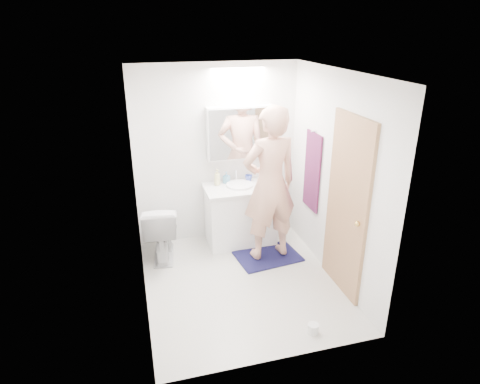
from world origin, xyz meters
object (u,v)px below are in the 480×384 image
object	(u,v)px
soap_bottle_b	(226,178)
toothbrush_cup	(249,178)
vanity_cabinet	(240,216)
medicine_cabinet	(240,133)
soap_bottle_a	(217,177)
person	(270,184)
toilet	(161,230)
toilet_paper_roll	(313,328)

from	to	relation	value
soap_bottle_b	toothbrush_cup	xyz separation A→B (m)	(0.31, -0.02, -0.03)
toothbrush_cup	vanity_cabinet	bearing A→B (deg)	-135.39
toothbrush_cup	soap_bottle_b	bearing A→B (deg)	176.27
medicine_cabinet	soap_bottle_a	bearing A→B (deg)	-169.66
vanity_cabinet	toothbrush_cup	bearing A→B (deg)	44.61
person	soap_bottle_a	distance (m)	0.84
toilet	soap_bottle_a	bearing A→B (deg)	-154.29
vanity_cabinet	toothbrush_cup	xyz separation A→B (m)	(0.16, 0.16, 0.48)
medicine_cabinet	soap_bottle_b	bearing A→B (deg)	-171.21
soap_bottle_a	soap_bottle_b	size ratio (longest dim) A/B	1.37
vanity_cabinet	toilet_paper_roll	world-z (taller)	vanity_cabinet
toilet_paper_roll	toilet	bearing A→B (deg)	124.60
toothbrush_cup	person	bearing A→B (deg)	-83.92
soap_bottle_a	soap_bottle_b	world-z (taller)	soap_bottle_a
soap_bottle_a	medicine_cabinet	bearing A→B (deg)	10.34
vanity_cabinet	toilet	bearing A→B (deg)	-173.93
soap_bottle_b	vanity_cabinet	bearing A→B (deg)	-51.30
soap_bottle_a	vanity_cabinet	bearing A→B (deg)	-28.26
vanity_cabinet	toilet	distance (m)	1.09
toilet_paper_roll	vanity_cabinet	bearing A→B (deg)	95.84
soap_bottle_a	toilet_paper_roll	size ratio (longest dim) A/B	2.00
medicine_cabinet	toothbrush_cup	distance (m)	0.64
person	soap_bottle_a	world-z (taller)	person
toilet	soap_bottle_b	size ratio (longest dim) A/B	4.75
person	toothbrush_cup	bearing A→B (deg)	-91.22
medicine_cabinet	soap_bottle_b	xyz separation A→B (m)	(-0.19, -0.03, -0.60)
vanity_cabinet	medicine_cabinet	world-z (taller)	medicine_cabinet
vanity_cabinet	medicine_cabinet	size ratio (longest dim) A/B	1.02
person	toilet_paper_roll	xyz separation A→B (m)	(-0.03, -1.47, -0.97)
vanity_cabinet	toilet	world-z (taller)	vanity_cabinet
person	medicine_cabinet	bearing A→B (deg)	-82.97
soap_bottle_b	medicine_cabinet	bearing A→B (deg)	8.79
soap_bottle_a	toothbrush_cup	distance (m)	0.45
toilet	soap_bottle_b	xyz separation A→B (m)	(0.94, 0.30, 0.52)
toilet	toothbrush_cup	xyz separation A→B (m)	(1.24, 0.28, 0.49)
medicine_cabinet	toilet	size ratio (longest dim) A/B	1.15
soap_bottle_a	toilet_paper_roll	xyz separation A→B (m)	(0.48, -2.12, -0.88)
vanity_cabinet	person	world-z (taller)	person
vanity_cabinet	medicine_cabinet	distance (m)	1.13
medicine_cabinet	toothbrush_cup	world-z (taller)	medicine_cabinet
medicine_cabinet	person	distance (m)	0.88
soap_bottle_a	toothbrush_cup	bearing A→B (deg)	1.30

